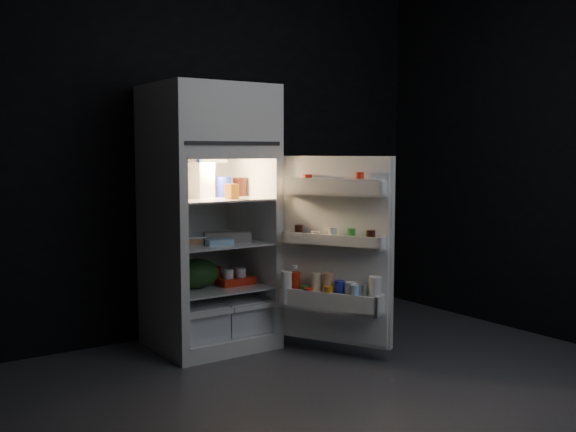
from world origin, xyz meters
TOP-DOWN VIEW (x-y plane):
  - floor at (0.00, 0.00)m, footprint 4.00×3.40m
  - wall_back at (0.00, 1.70)m, footprint 4.00×0.00m
  - wall_right at (2.00, 0.00)m, footprint 0.00×3.40m
  - refrigerator at (-0.12, 1.32)m, footprint 0.76×0.71m
  - fridge_door at (0.43, 0.61)m, footprint 0.51×0.73m
  - milk_jug at (-0.18, 1.31)m, footprint 0.18×0.18m
  - mayo_jar at (0.00, 1.31)m, footprint 0.11×0.11m
  - jam_jar at (0.15, 1.33)m, footprint 0.12×0.12m
  - amber_bottle at (-0.37, 1.39)m, footprint 0.09×0.09m
  - small_carton at (-0.05, 1.10)m, footprint 0.09×0.08m
  - egg_carton at (-0.04, 1.19)m, footprint 0.33×0.22m
  - pie at (-0.22, 1.34)m, footprint 0.28×0.28m
  - flat_package at (-0.15, 1.09)m, footprint 0.18×0.10m
  - wrapped_pkg at (0.10, 1.39)m, footprint 0.11×0.10m
  - produce_bag at (-0.25, 1.26)m, footprint 0.39×0.36m
  - yogurt_tray at (0.03, 1.20)m, footprint 0.26×0.14m
  - small_can_red at (0.02, 1.45)m, footprint 0.09×0.09m
  - small_can_silver at (0.10, 1.38)m, footprint 0.07×0.07m

SIDE VIEW (x-z plane):
  - floor at x=0.00m, z-range 0.00..0.00m
  - yogurt_tray at x=0.03m, z-range 0.43..0.48m
  - small_can_red at x=0.02m, z-range 0.43..0.52m
  - small_can_silver at x=0.10m, z-range 0.43..0.52m
  - produce_bag at x=-0.25m, z-range 0.43..0.62m
  - fridge_door at x=0.43m, z-range 0.07..1.29m
  - pie at x=-0.22m, z-range 0.73..0.77m
  - flat_package at x=-0.15m, z-range 0.73..0.77m
  - wrapped_pkg at x=0.10m, z-range 0.73..0.78m
  - egg_carton at x=-0.04m, z-range 0.73..0.80m
  - refrigerator at x=-0.12m, z-range 0.07..1.85m
  - small_carton at x=-0.05m, z-range 1.03..1.13m
  - jam_jar at x=0.15m, z-range 1.03..1.16m
  - mayo_jar at x=0.00m, z-range 1.03..1.17m
  - amber_bottle at x=-0.37m, z-range 1.03..1.25m
  - milk_jug at x=-0.18m, z-range 1.03..1.27m
  - wall_back at x=0.00m, z-range 0.00..2.70m
  - wall_right at x=2.00m, z-range 0.00..2.70m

